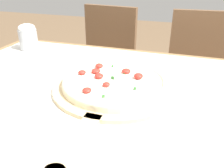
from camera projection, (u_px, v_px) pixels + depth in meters
dining_table at (96, 131)px, 0.75m from camera, size 1.28×1.04×0.78m
towel_cloth at (95, 101)px, 0.70m from camera, size 1.20×0.96×0.00m
pizza_peel at (113, 90)px, 0.75m from camera, size 0.40×0.61×0.01m
pizza at (115, 81)px, 0.76m from camera, size 0.34×0.34×0.04m
chair_left at (105, 63)px, 1.68m from camera, size 0.44×0.44×0.90m
chair_right at (197, 74)px, 1.50m from camera, size 0.43×0.43×0.90m
flour_cup at (28, 37)px, 1.11m from camera, size 0.08×0.08×0.12m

